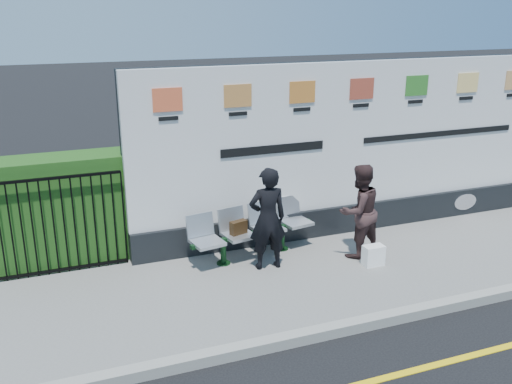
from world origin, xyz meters
TOP-DOWN VIEW (x-y plane):
  - ground at (0.00, 0.00)m, footprint 80.00×80.00m
  - pavement at (0.00, 2.50)m, footprint 14.00×3.00m
  - kerb at (0.00, 1.00)m, footprint 14.00×0.18m
  - yellow_line at (0.00, 0.00)m, footprint 14.00×0.10m
  - billboard at (0.50, 3.85)m, footprint 8.00×0.30m
  - hedge at (-4.58, 4.30)m, footprint 2.35×0.70m
  - railing at (-4.58, 3.85)m, footprint 2.05×0.06m
  - bench at (-1.60, 3.37)m, footprint 2.16×0.91m
  - woman_left at (-1.54, 2.91)m, footprint 0.61×0.42m
  - woman_right at (-0.01, 2.80)m, footprint 0.84×0.70m
  - handbag_brown at (-1.87, 3.32)m, footprint 0.30×0.19m
  - carrier_bag_white at (0.04, 2.39)m, footprint 0.32×0.19m

SIDE VIEW (x-z plane):
  - ground at x=0.00m, z-range 0.00..0.00m
  - yellow_line at x=0.00m, z-range 0.00..0.01m
  - pavement at x=0.00m, z-range 0.00..0.12m
  - kerb at x=0.00m, z-range 0.00..0.14m
  - carrier_bag_white at x=0.04m, z-range 0.12..0.44m
  - bench at x=-1.60m, z-range 0.12..0.57m
  - handbag_brown at x=-1.87m, z-range 0.57..0.79m
  - woman_right at x=-0.01m, z-range 0.12..1.65m
  - railing at x=-4.58m, z-range 0.12..1.66m
  - woman_left at x=-1.54m, z-range 0.12..1.73m
  - hedge at x=-4.58m, z-range 0.12..1.82m
  - billboard at x=0.50m, z-range -0.08..2.92m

